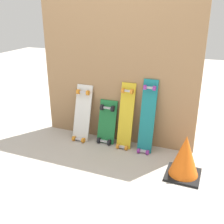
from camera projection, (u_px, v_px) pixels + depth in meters
ground_plane at (114, 141)px, 3.31m from camera, size 12.00×12.00×0.00m
plywood_wall_panel at (117, 70)px, 3.06m from camera, size 1.85×0.04×1.71m
skateboard_white at (82, 116)px, 3.28m from camera, size 0.21×0.26×0.73m
skateboard_green at (107, 125)px, 3.22m from camera, size 0.22×0.21×0.56m
skateboard_yellow at (126, 119)px, 3.08m from camera, size 0.17×0.24×0.81m
skateboard_teal at (147, 120)px, 2.98m from camera, size 0.16×0.24×0.87m
traffic_cone at (185, 157)px, 2.56m from camera, size 0.32×0.32×0.43m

